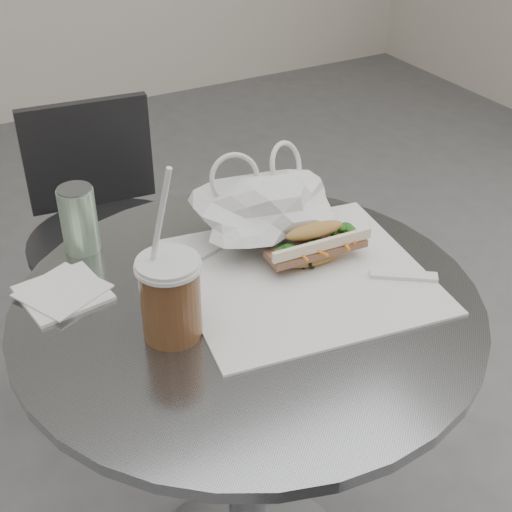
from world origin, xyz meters
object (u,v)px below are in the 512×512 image
banh_mi (315,245)px  sunglasses (315,249)px  chair_far (114,278)px  drink_can (79,219)px  cafe_table (248,420)px  iced_coffee (170,297)px

banh_mi → sunglasses: size_ratio=2.56×
chair_far → drink_can: size_ratio=6.44×
cafe_table → banh_mi: banh_mi is taller
banh_mi → iced_coffee: bearing=-166.2°
cafe_table → sunglasses: bearing=17.8°
cafe_table → drink_can: bearing=124.1°
cafe_table → sunglasses: sunglasses is taller
cafe_table → iced_coffee: size_ratio=2.69×
cafe_table → iced_coffee: bearing=-171.4°
cafe_table → banh_mi: 0.35m
drink_can → banh_mi: bearing=-35.5°
iced_coffee → chair_far: bearing=81.0°
chair_far → iced_coffee: size_ratio=2.77×
cafe_table → drink_can: drink_can is taller
chair_far → sunglasses: bearing=111.7°
iced_coffee → drink_can: (-0.05, 0.30, -0.01)m
banh_mi → drink_can: drink_can is taller
chair_far → banh_mi: (0.17, -0.67, 0.43)m
chair_far → drink_can: 0.65m
banh_mi → chair_far: bearing=107.1°
cafe_table → chair_far: size_ratio=0.97×
iced_coffee → drink_can: size_ratio=2.32×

